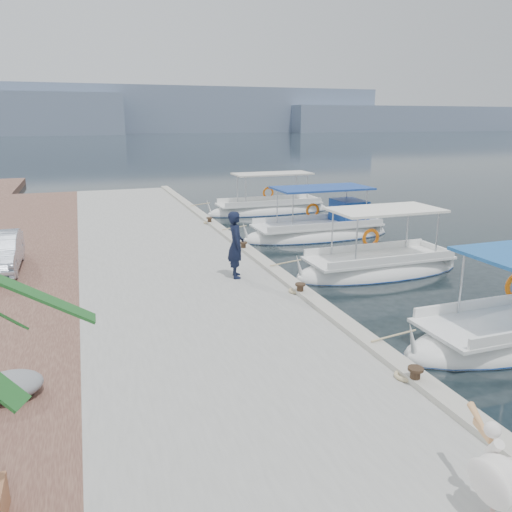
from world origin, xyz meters
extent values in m
plane|color=black|center=(0.00, 0.00, 0.00)|extent=(400.00, 400.00, 0.00)
cube|color=gray|center=(-3.00, 5.00, 0.25)|extent=(6.00, 40.00, 0.50)
cube|color=#ACA899|center=(-0.22, 5.00, 0.56)|extent=(0.44, 40.00, 0.12)
cube|color=brown|center=(-8.00, 5.00, 0.25)|extent=(4.00, 40.00, 0.50)
cube|color=slate|center=(40.00, 210.00, 9.00)|extent=(160.00, 40.00, 18.00)
cube|color=slate|center=(140.00, 200.00, 5.50)|extent=(120.00, 40.00, 11.00)
ellipsoid|color=white|center=(3.65, 3.91, 0.05)|extent=(6.09, 2.14, 1.30)
ellipsoid|color=navy|center=(3.65, 3.91, 0.03)|extent=(6.12, 2.18, 0.22)
cube|color=white|center=(3.65, 3.91, 0.55)|extent=(5.00, 1.84, 0.08)
cube|color=white|center=(3.80, 3.91, 2.19)|extent=(3.66, 1.97, 0.08)
cylinder|color=silver|center=(2.28, 3.11, 1.35)|extent=(0.05, 0.05, 1.60)
torus|color=orange|center=(3.95, 4.93, 1.00)|extent=(0.68, 0.12, 0.68)
ellipsoid|color=white|center=(4.09, 9.57, 0.05)|extent=(6.99, 2.36, 1.30)
ellipsoid|color=navy|center=(4.09, 9.57, 0.03)|extent=(7.02, 2.41, 0.22)
cube|color=white|center=(4.09, 9.57, 0.55)|extent=(5.73, 2.03, 0.08)
cube|color=navy|center=(4.27, 9.57, 2.19)|extent=(4.19, 2.17, 0.08)
cylinder|color=silver|center=(2.52, 8.68, 1.35)|extent=(0.05, 0.05, 1.60)
torus|color=orange|center=(4.39, 10.69, 1.00)|extent=(0.68, 0.12, 0.68)
cube|color=navy|center=(5.67, 9.57, 1.10)|extent=(1.20, 1.65, 1.00)
ellipsoid|color=white|center=(4.21, 15.93, 0.05)|extent=(7.22, 1.99, 1.30)
ellipsoid|color=navy|center=(4.21, 15.93, 0.03)|extent=(7.26, 2.02, 0.22)
cube|color=white|center=(4.21, 15.93, 0.55)|extent=(5.92, 1.71, 0.08)
cube|color=silver|center=(4.39, 15.93, 2.19)|extent=(4.33, 1.83, 0.08)
cylinder|color=silver|center=(2.59, 15.18, 1.35)|extent=(0.05, 0.05, 1.60)
torus|color=orange|center=(4.51, 16.87, 1.00)|extent=(0.68, 0.12, 0.68)
cylinder|color=black|center=(-0.35, -3.50, 0.65)|extent=(0.18, 0.18, 0.30)
cylinder|color=black|center=(-0.35, -3.50, 0.80)|extent=(0.28, 0.28, 0.05)
cylinder|color=black|center=(-0.35, 1.50, 0.65)|extent=(0.18, 0.18, 0.30)
cylinder|color=black|center=(-0.35, 1.50, 0.80)|extent=(0.28, 0.28, 0.05)
cylinder|color=black|center=(-0.35, 6.50, 0.65)|extent=(0.18, 0.18, 0.30)
cylinder|color=black|center=(-0.35, 6.50, 0.80)|extent=(0.28, 0.28, 0.05)
cylinder|color=black|center=(-0.35, 11.50, 0.65)|extent=(0.18, 0.18, 0.30)
cylinder|color=black|center=(-0.35, 11.50, 0.80)|extent=(0.28, 0.28, 0.05)
cylinder|color=tan|center=(-1.47, -6.48, 0.67)|extent=(0.05, 0.05, 0.33)
cylinder|color=tan|center=(-1.31, -6.53, 0.67)|extent=(0.05, 0.05, 0.33)
ellipsoid|color=white|center=(-1.39, -6.50, 1.03)|extent=(0.69, 0.89, 0.62)
cylinder|color=white|center=(-1.30, -6.23, 1.29)|extent=(0.21, 0.31, 0.33)
sphere|color=white|center=(-1.27, -6.14, 1.48)|extent=(0.20, 0.20, 0.20)
cone|color=#EAA566|center=(-1.18, -5.85, 1.39)|extent=(0.28, 0.60, 0.24)
imported|color=black|center=(-1.51, 3.62, 1.50)|extent=(0.59, 0.80, 2.01)
ellipsoid|color=slate|center=(-7.15, -1.55, 0.70)|extent=(1.10, 0.90, 0.40)
camera|label=1|loc=(-5.68, -10.13, 5.08)|focal=35.00mm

